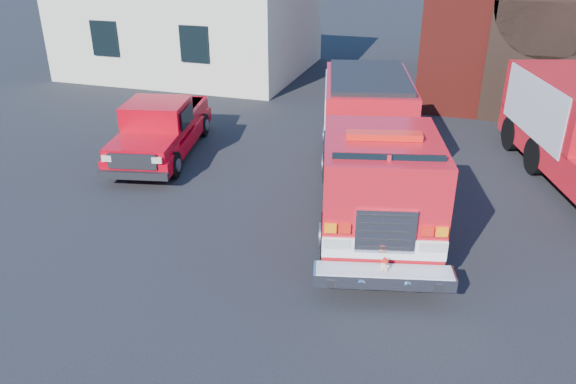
% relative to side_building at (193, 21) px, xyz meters
% --- Properties ---
extents(ground, '(100.00, 100.00, 0.00)m').
position_rel_side_building_xyz_m(ground, '(9.00, -13.00, -2.20)').
color(ground, black).
rests_on(ground, ground).
extents(parking_stripe_far, '(0.12, 3.00, 0.01)m').
position_rel_side_building_xyz_m(parking_stripe_far, '(15.50, -6.00, -2.20)').
color(parking_stripe_far, yellow).
rests_on(parking_stripe_far, ground).
extents(side_building, '(10.20, 8.20, 4.35)m').
position_rel_side_building_xyz_m(side_building, '(0.00, 0.00, 0.00)').
color(side_building, beige).
rests_on(side_building, ground).
extents(fire_engine, '(4.28, 8.82, 2.62)m').
position_rel_side_building_xyz_m(fire_engine, '(10.17, -11.30, -0.85)').
color(fire_engine, black).
rests_on(fire_engine, ground).
extents(pickup_truck, '(2.84, 5.37, 1.67)m').
position_rel_side_building_xyz_m(pickup_truck, '(3.86, -10.19, -1.41)').
color(pickup_truck, black).
rests_on(pickup_truck, ground).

